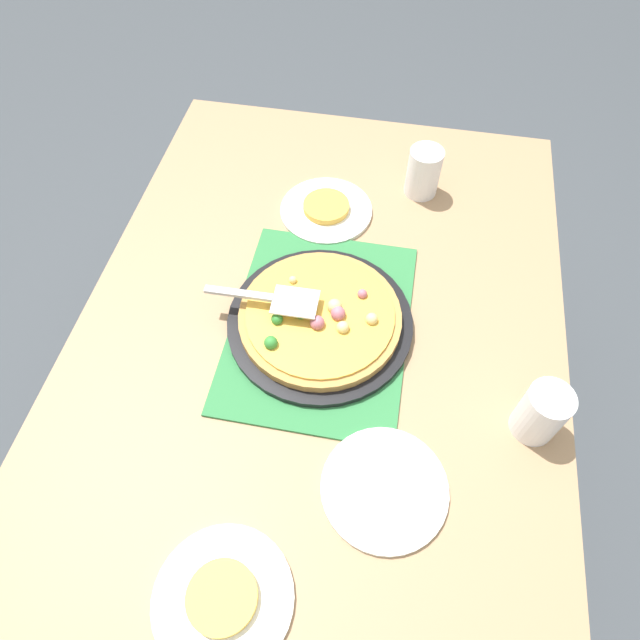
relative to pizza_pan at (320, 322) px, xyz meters
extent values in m
plane|color=#3D4247|center=(0.00, 0.00, -0.76)|extent=(8.00, 8.00, 0.00)
cube|color=#9E7A56|center=(0.00, 0.00, -0.03)|extent=(1.40, 1.00, 0.03)
cube|color=#9E7A56|center=(0.64, -0.44, -0.40)|extent=(0.07, 0.07, 0.72)
cube|color=#9E7A56|center=(0.64, 0.44, -0.40)|extent=(0.07, 0.07, 0.72)
cube|color=#2D753D|center=(0.00, 0.00, -0.01)|extent=(0.48, 0.36, 0.01)
cylinder|color=black|center=(0.00, 0.00, 0.00)|extent=(0.38, 0.38, 0.01)
cylinder|color=#B78442|center=(0.00, 0.00, 0.02)|extent=(0.33, 0.33, 0.02)
cylinder|color=gold|center=(0.00, 0.00, 0.03)|extent=(0.30, 0.30, 0.01)
sphere|color=#E5CC7F|center=(0.00, -0.10, 0.04)|extent=(0.02, 0.02, 0.02)
sphere|color=#B76675|center=(0.06, -0.08, 0.04)|extent=(0.02, 0.02, 0.02)
sphere|color=#338433|center=(-0.09, 0.08, 0.04)|extent=(0.03, 0.03, 0.03)
sphere|color=#B76675|center=(-0.03, 0.00, 0.04)|extent=(0.03, 0.03, 0.03)
sphere|color=#E5CC7F|center=(-0.03, -0.05, 0.04)|extent=(0.03, 0.03, 0.03)
sphere|color=#E5CC7F|center=(0.02, -0.03, 0.04)|extent=(0.03, 0.03, 0.03)
sphere|color=#338433|center=(-0.01, 0.04, 0.04)|extent=(0.03, 0.03, 0.03)
sphere|color=#B76675|center=(0.00, -0.04, 0.04)|extent=(0.03, 0.03, 0.03)
sphere|color=#E5CC7F|center=(0.07, 0.07, 0.04)|extent=(0.02, 0.02, 0.02)
sphere|color=#338433|center=(-0.03, 0.08, 0.04)|extent=(0.02, 0.02, 0.02)
cylinder|color=white|center=(-0.53, 0.05, -0.01)|extent=(0.22, 0.22, 0.01)
cylinder|color=white|center=(0.33, 0.05, -0.01)|extent=(0.22, 0.22, 0.01)
cylinder|color=white|center=(-0.31, -0.17, -0.01)|extent=(0.22, 0.22, 0.01)
cylinder|color=#EAB747|center=(-0.53, 0.05, 0.01)|extent=(0.11, 0.11, 0.02)
cylinder|color=gold|center=(0.33, 0.05, 0.01)|extent=(0.11, 0.11, 0.02)
cylinder|color=white|center=(-0.15, -0.42, 0.05)|extent=(0.08, 0.08, 0.12)
cylinder|color=white|center=(0.44, -0.17, 0.05)|extent=(0.08, 0.08, 0.12)
cube|color=silver|center=(0.00, 0.05, 0.06)|extent=(0.07, 0.09, 0.00)
cube|color=#B2B2B7|center=(0.00, 0.16, 0.06)|extent=(0.02, 0.14, 0.01)
camera|label=1|loc=(-0.61, -0.11, 0.93)|focal=30.57mm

